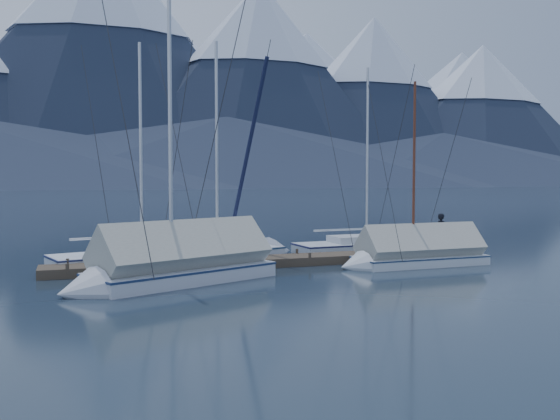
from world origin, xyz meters
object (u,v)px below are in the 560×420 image
at_px(sailboat_open_right, 376,247).
at_px(sailboat_open_left, 154,257).
at_px(person, 441,231).
at_px(sailboat_open_mid, 228,255).
at_px(sailboat_covered_near, 410,256).
at_px(sailboat_covered_far, 168,269).

bearing_deg(sailboat_open_right, sailboat_open_left, -178.87).
bearing_deg(person, sailboat_open_mid, 74.18).
bearing_deg(sailboat_open_right, sailboat_covered_near, -102.81).
distance_m(sailboat_open_mid, sailboat_covered_near, 7.64).
bearing_deg(person, sailboat_open_right, 27.57).
bearing_deg(sailboat_covered_far, sailboat_open_mid, 57.20).
bearing_deg(person, sailboat_covered_near, 123.57).
bearing_deg(sailboat_covered_far, sailboat_covered_near, 5.45).
relative_size(sailboat_covered_far, person, 6.56).
bearing_deg(sailboat_open_right, sailboat_covered_far, -151.89).
xyz_separation_m(sailboat_open_mid, person, (9.02, -2.48, 0.96)).
bearing_deg(sailboat_open_right, sailboat_open_mid, -175.88).
bearing_deg(sailboat_open_mid, person, -15.36).
distance_m(sailboat_open_left, sailboat_covered_near, 10.48).
relative_size(sailboat_open_mid, sailboat_covered_near, 1.25).
relative_size(sailboat_open_right, sailboat_covered_near, 1.18).
bearing_deg(sailboat_open_left, sailboat_covered_far, -92.90).
relative_size(sailboat_open_mid, sailboat_open_right, 1.06).
relative_size(sailboat_open_right, sailboat_covered_far, 0.91).
bearing_deg(sailboat_open_left, sailboat_open_right, 1.13).
distance_m(sailboat_covered_near, person, 3.34).
bearing_deg(sailboat_covered_near, person, 34.04).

